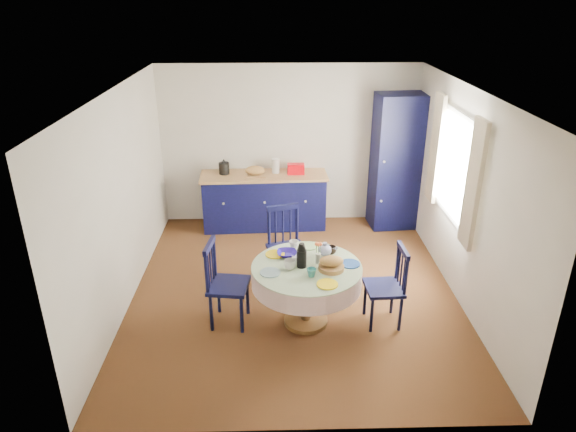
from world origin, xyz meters
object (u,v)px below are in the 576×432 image
at_px(mug_b, 311,273).
at_px(mug_c, 331,250).
at_px(kitchen_counter, 264,200).
at_px(chair_left, 225,283).
at_px(chair_right, 388,286).
at_px(chair_far, 287,246).
at_px(mug_d, 294,245).
at_px(pantry_cabinet, 397,162).
at_px(mug_a, 290,264).
at_px(dining_table, 307,276).
at_px(cobalt_bowl, 287,254).

relative_size(mug_b, mug_c, 0.87).
relative_size(kitchen_counter, chair_left, 1.98).
bearing_deg(chair_right, chair_far, -132.18).
height_order(chair_right, mug_c, chair_right).
bearing_deg(kitchen_counter, mug_d, -82.81).
xyz_separation_m(chair_far, mug_d, (0.07, -0.47, 0.26)).
height_order(pantry_cabinet, mug_b, pantry_cabinet).
bearing_deg(chair_right, mug_c, -119.01).
xyz_separation_m(chair_right, mug_a, (-1.09, -0.03, 0.31)).
distance_m(mug_a, mug_c, 0.58).
height_order(dining_table, mug_a, dining_table).
bearing_deg(pantry_cabinet, mug_b, -122.76).
relative_size(pantry_cabinet, dining_table, 1.73).
relative_size(dining_table, chair_far, 1.18).
bearing_deg(chair_far, dining_table, -92.49).
xyz_separation_m(chair_left, chair_right, (1.81, -0.05, -0.03)).
distance_m(mug_b, mug_d, 0.65).
bearing_deg(mug_c, cobalt_bowl, -176.33).
relative_size(chair_left, mug_b, 9.87).
bearing_deg(mug_a, mug_c, 34.27).
height_order(chair_far, mug_a, chair_far).
bearing_deg(chair_far, mug_b, -93.65).
bearing_deg(kitchen_counter, mug_c, -73.71).
distance_m(chair_far, mug_c, 0.82).
distance_m(dining_table, mug_a, 0.26).
height_order(chair_far, mug_c, chair_far).
height_order(mug_a, mug_d, same).
relative_size(kitchen_counter, mug_b, 19.55).
relative_size(dining_table, mug_b, 11.95).
xyz_separation_m(dining_table, mug_a, (-0.19, -0.05, 0.17)).
distance_m(mug_d, cobalt_bowl, 0.18).
bearing_deg(kitchen_counter, cobalt_bowl, -85.45).
bearing_deg(pantry_cabinet, cobalt_bowl, -131.18).
relative_size(kitchen_counter, mug_d, 17.85).
distance_m(kitchen_counter, mug_a, 2.73).
relative_size(chair_far, mug_a, 7.86).
bearing_deg(kitchen_counter, pantry_cabinet, -2.43).
bearing_deg(chair_far, kitchen_counter, 84.32).
height_order(mug_c, mug_d, mug_d).
height_order(mug_b, mug_c, mug_b).
bearing_deg(chair_far, cobalt_bowl, -106.71).
height_order(chair_right, mug_d, chair_right).
xyz_separation_m(chair_far, mug_c, (0.50, -0.60, 0.26)).
xyz_separation_m(dining_table, chair_left, (-0.91, 0.04, -0.11)).
relative_size(dining_table, mug_a, 9.25).
height_order(kitchen_counter, mug_a, kitchen_counter).
distance_m(chair_left, cobalt_bowl, 0.77).
bearing_deg(chair_right, mug_b, -79.78).
xyz_separation_m(chair_far, mug_a, (0.01, -0.93, 0.26)).
bearing_deg(cobalt_bowl, mug_a, -85.14).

